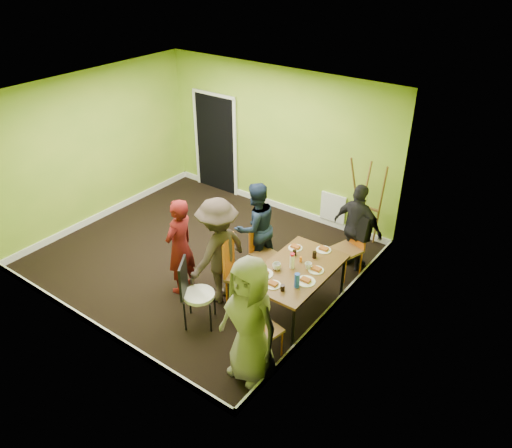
# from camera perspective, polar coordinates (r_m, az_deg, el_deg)

# --- Properties ---
(ground) EXTENTS (5.00, 5.00, 0.00)m
(ground) POSITION_cam_1_polar(r_m,az_deg,el_deg) (8.62, -6.22, -3.73)
(ground) COLOR black
(ground) RESTS_ON ground
(room_walls) EXTENTS (5.04, 4.54, 2.82)m
(room_walls) POSITION_cam_1_polar(r_m,az_deg,el_deg) (8.15, -6.52, 2.23)
(room_walls) COLOR #79A92B
(room_walls) RESTS_ON ground
(dining_table) EXTENTS (0.90, 1.50, 0.75)m
(dining_table) POSITION_cam_1_polar(r_m,az_deg,el_deg) (7.04, 4.69, -5.47)
(dining_table) COLOR black
(dining_table) RESTS_ON ground
(chair_left_far) EXTENTS (0.40, 0.40, 0.85)m
(chair_left_far) POSITION_cam_1_polar(r_m,az_deg,el_deg) (7.92, 0.57, -2.76)
(chair_left_far) COLOR orange
(chair_left_far) RESTS_ON ground
(chair_left_near) EXTENTS (0.58, 0.58, 1.09)m
(chair_left_near) POSITION_cam_1_polar(r_m,az_deg,el_deg) (7.24, -2.19, -5.04)
(chair_left_near) COLOR orange
(chair_left_near) RESTS_ON ground
(chair_back_end) EXTENTS (0.56, 0.61, 1.04)m
(chair_back_end) POSITION_cam_1_polar(r_m,az_deg,el_deg) (8.00, 11.37, -0.86)
(chair_back_end) COLOR orange
(chair_back_end) RESTS_ON ground
(chair_front_end) EXTENTS (0.44, 0.44, 0.91)m
(chair_front_end) POSITION_cam_1_polar(r_m,az_deg,el_deg) (6.40, 0.49, -11.77)
(chair_front_end) COLOR orange
(chair_front_end) RESTS_ON ground
(chair_bentwood) EXTENTS (0.55, 0.54, 1.02)m
(chair_bentwood) POSITION_cam_1_polar(r_m,az_deg,el_deg) (6.95, -7.17, -7.51)
(chair_bentwood) COLOR black
(chair_bentwood) RESTS_ON ground
(easel) EXTENTS (0.67, 0.62, 1.66)m
(easel) POSITION_cam_1_polar(r_m,az_deg,el_deg) (8.62, 12.46, 2.04)
(easel) COLOR brown
(easel) RESTS_ON ground
(plate_near_left) EXTENTS (0.21, 0.21, 0.01)m
(plate_near_left) POSITION_cam_1_polar(r_m,az_deg,el_deg) (7.43, 4.52, -2.74)
(plate_near_left) COLOR white
(plate_near_left) RESTS_ON dining_table
(plate_near_right) EXTENTS (0.27, 0.27, 0.01)m
(plate_near_right) POSITION_cam_1_polar(r_m,az_deg,el_deg) (6.88, 0.86, -5.71)
(plate_near_right) COLOR white
(plate_near_right) RESTS_ON dining_table
(plate_far_back) EXTENTS (0.22, 0.22, 0.01)m
(plate_far_back) POSITION_cam_1_polar(r_m,az_deg,el_deg) (7.43, 7.73, -2.95)
(plate_far_back) COLOR white
(plate_far_back) RESTS_ON dining_table
(plate_far_front) EXTENTS (0.22, 0.22, 0.01)m
(plate_far_front) POSITION_cam_1_polar(r_m,az_deg,el_deg) (6.68, 1.93, -6.97)
(plate_far_front) COLOR white
(plate_far_front) RESTS_ON dining_table
(plate_wall_back) EXTENTS (0.22, 0.22, 0.01)m
(plate_wall_back) POSITION_cam_1_polar(r_m,az_deg,el_deg) (6.99, 6.88, -5.26)
(plate_wall_back) COLOR white
(plate_wall_back) RESTS_ON dining_table
(plate_wall_front) EXTENTS (0.27, 0.27, 0.01)m
(plate_wall_front) POSITION_cam_1_polar(r_m,az_deg,el_deg) (6.77, 5.69, -6.54)
(plate_wall_front) COLOR white
(plate_wall_front) RESTS_ON dining_table
(thermos) EXTENTS (0.07, 0.07, 0.21)m
(thermos) POSITION_cam_1_polar(r_m,az_deg,el_deg) (6.96, 4.15, -4.31)
(thermos) COLOR white
(thermos) RESTS_ON dining_table
(blue_bottle) EXTENTS (0.07, 0.07, 0.21)m
(blue_bottle) POSITION_cam_1_polar(r_m,az_deg,el_deg) (6.61, 4.71, -6.45)
(blue_bottle) COLOR blue
(blue_bottle) RESTS_ON dining_table
(orange_bottle) EXTENTS (0.04, 0.04, 0.08)m
(orange_bottle) POSITION_cam_1_polar(r_m,az_deg,el_deg) (7.13, 5.13, -4.04)
(orange_bottle) COLOR orange
(orange_bottle) RESTS_ON dining_table
(glass_mid) EXTENTS (0.06, 0.06, 0.08)m
(glass_mid) POSITION_cam_1_polar(r_m,az_deg,el_deg) (7.26, 4.42, -3.30)
(glass_mid) COLOR black
(glass_mid) RESTS_ON dining_table
(glass_back) EXTENTS (0.06, 0.06, 0.10)m
(glass_back) POSITION_cam_1_polar(r_m,az_deg,el_deg) (7.23, 6.70, -3.52)
(glass_back) COLOR black
(glass_back) RESTS_ON dining_table
(glass_front) EXTENTS (0.06, 0.06, 0.08)m
(glass_front) POSITION_cam_1_polar(r_m,az_deg,el_deg) (6.57, 3.06, -7.30)
(glass_front) COLOR black
(glass_front) RESTS_ON dining_table
(cup_a) EXTENTS (0.12, 0.12, 0.10)m
(cup_a) POSITION_cam_1_polar(r_m,az_deg,el_deg) (6.95, 2.38, -4.85)
(cup_a) COLOR white
(cup_a) RESTS_ON dining_table
(cup_b) EXTENTS (0.10, 0.10, 0.09)m
(cup_b) POSITION_cam_1_polar(r_m,az_deg,el_deg) (7.00, 5.99, -4.78)
(cup_b) COLOR white
(cup_b) RESTS_ON dining_table
(person_standing) EXTENTS (0.42, 0.59, 1.54)m
(person_standing) POSITION_cam_1_polar(r_m,az_deg,el_deg) (7.50, -8.70, -2.56)
(person_standing) COLOR #530E0E
(person_standing) RESTS_ON ground
(person_left_far) EXTENTS (0.80, 0.89, 1.51)m
(person_left_far) POSITION_cam_1_polar(r_m,az_deg,el_deg) (7.93, -0.04, -0.34)
(person_left_far) COLOR #162237
(person_left_far) RESTS_ON ground
(person_left_near) EXTENTS (0.67, 1.10, 1.66)m
(person_left_near) POSITION_cam_1_polar(r_m,az_deg,el_deg) (7.22, -4.35, -3.12)
(person_left_near) COLOR #322821
(person_left_near) RESTS_ON ground
(person_back_end) EXTENTS (0.92, 0.49, 1.49)m
(person_back_end) POSITION_cam_1_polar(r_m,az_deg,el_deg) (8.09, 11.52, -0.44)
(person_back_end) COLOR black
(person_back_end) RESTS_ON ground
(person_front_end) EXTENTS (0.89, 0.64, 1.71)m
(person_front_end) POSITION_cam_1_polar(r_m,az_deg,el_deg) (5.98, -0.68, -10.96)
(person_front_end) COLOR gray
(person_front_end) RESTS_ON ground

